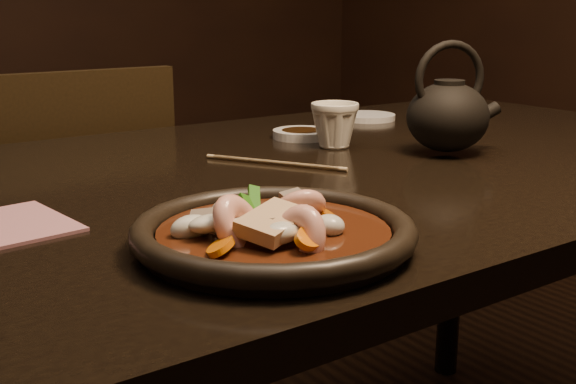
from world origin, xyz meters
TOP-DOWN VIEW (x-y plane):
  - table at (0.00, 0.00)m, footprint 1.60×0.90m
  - chair at (-0.21, 0.64)m, footprint 0.41×0.41m
  - plate at (-0.30, -0.29)m, footprint 0.29×0.29m
  - stirfry at (-0.31, -0.29)m, footprint 0.21×0.19m
  - soy_dish at (0.09, 0.19)m, footprint 0.11×0.11m
  - saucer_right at (0.33, 0.29)m, footprint 0.12×0.12m
  - tea_cup at (0.08, 0.09)m, footprint 0.10×0.10m
  - chopsticks at (-0.08, 0.03)m, footprint 0.12×0.21m
  - teapot at (0.19, -0.06)m, footprint 0.16×0.13m

SIDE VIEW (x-z plane):
  - chair at x=-0.21m, z-range 0.04..0.90m
  - table at x=0.00m, z-range 0.30..1.05m
  - chopsticks at x=-0.08m, z-range 0.75..0.76m
  - saucer_right at x=0.33m, z-range 0.75..0.76m
  - soy_dish at x=0.09m, z-range 0.75..0.77m
  - plate at x=-0.30m, z-range 0.75..0.78m
  - stirfry at x=-0.31m, z-range 0.74..0.81m
  - tea_cup at x=0.08m, z-range 0.75..0.83m
  - teapot at x=0.19m, z-range 0.73..0.91m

